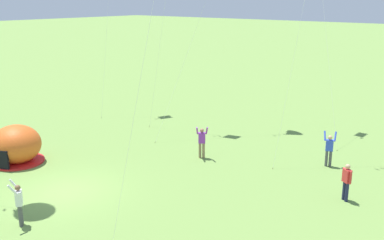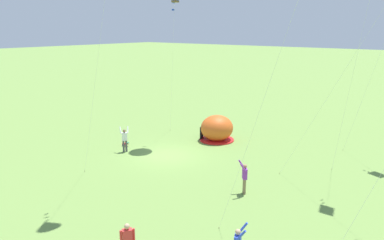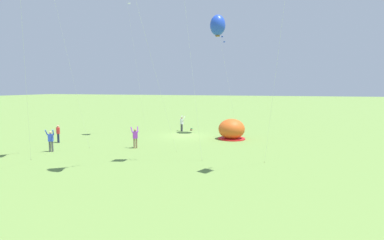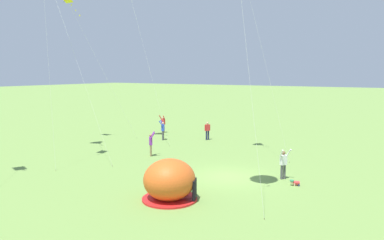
{
  "view_description": "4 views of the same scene",
  "coord_description": "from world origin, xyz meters",
  "views": [
    {
      "loc": [
        16.73,
        -11.25,
        8.77
      ],
      "look_at": [
        3.89,
        4.55,
        3.18
      ],
      "focal_mm": 42.0,
      "sensor_mm": 36.0,
      "label": 1
    },
    {
      "loc": [
        19.06,
        17.24,
        9.03
      ],
      "look_at": [
        0.72,
        2.85,
        3.23
      ],
      "focal_mm": 35.0,
      "sensor_mm": 36.0,
      "label": 2
    },
    {
      "loc": [
        -9.85,
        31.05,
        5.38
      ],
      "look_at": [
        -1.23,
        1.24,
        1.91
      ],
      "focal_mm": 28.0,
      "sensor_mm": 36.0,
      "label": 3
    },
    {
      "loc": [
        -20.3,
        -9.83,
        6.42
      ],
      "look_at": [
        1.19,
        3.36,
        3.19
      ],
      "focal_mm": 35.0,
      "sensor_mm": 36.0,
      "label": 4
    }
  ],
  "objects": [
    {
      "name": "ground_plane",
      "position": [
        0.0,
        0.0,
        0.0
      ],
      "size": [
        300.0,
        300.0,
        0.0
      ],
      "primitive_type": "plane",
      "color": "olive"
    },
    {
      "name": "popup_tent",
      "position": [
        -5.31,
        0.69,
        1.0
      ],
      "size": [
        2.81,
        2.81,
        2.1
      ],
      "color": "#D8591E",
      "rests_on": "ground"
    },
    {
      "name": "toddler_crawling",
      "position": [
        0.36,
        -4.03,
        0.18
      ],
      "size": [
        0.4,
        0.55,
        0.32
      ],
      "color": "red",
      "rests_on": "ground"
    },
    {
      "name": "person_arms_raised",
      "position": [
        2.1,
        7.62,
        1.0
      ],
      "size": [
        0.71,
        0.68,
        1.89
      ],
      "color": "#8C7251",
      "rests_on": "ground"
    },
    {
      "name": "person_strolling",
      "position": [
        8.15,
        10.88,
        1.0
      ],
      "size": [
        0.72,
        0.62,
        1.89
      ],
      "color": "#4C4C51",
      "rests_on": "ground"
    },
    {
      "name": "person_flying_kite",
      "position": [
        1.3,
        -3.04,
        1.0
      ],
      "size": [
        0.72,
        0.68,
        1.89
      ],
      "color": "#4C4C51",
      "rests_on": "ground"
    },
    {
      "name": "person_far_back",
      "position": [
        10.44,
        7.31,
        0.96
      ],
      "size": [
        0.5,
        0.41,
        1.72
      ],
      "color": "#1E2347",
      "rests_on": "ground"
    },
    {
      "name": "kite_blue",
      "position": [
        -3.25,
        -1.86,
        12.01
      ],
      "size": [
        2.84,
        3.3,
        13.12
      ],
      "color": "silver",
      "rests_on": "ground"
    }
  ]
}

